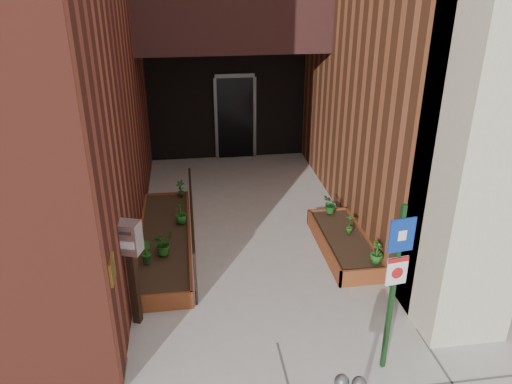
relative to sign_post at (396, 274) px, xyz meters
name	(u,v)px	position (x,y,z in m)	size (l,w,h in m)	color
ground	(277,343)	(-1.26, 0.62, -1.42)	(80.00, 80.00, 0.00)	#9E9991
planter_left	(165,242)	(-2.81, 3.32, -1.28)	(0.90, 3.60, 0.30)	brown
planter_right	(343,244)	(0.34, 2.82, -1.28)	(0.80, 2.20, 0.30)	brown
handrail	(192,211)	(-2.31, 3.27, -0.67)	(0.04, 3.34, 0.90)	black
sign_post	(396,274)	(0.00, 0.00, 0.00)	(0.31, 0.09, 2.30)	#133616
payment_dropbox	(130,252)	(-3.16, 1.35, -0.25)	(0.38, 0.33, 1.61)	black
shrub_left_a	(163,243)	(-2.81, 2.68, -0.92)	(0.36, 0.36, 0.40)	#205618
shrub_left_b	(146,252)	(-3.08, 2.46, -0.94)	(0.20, 0.20, 0.35)	#1C5719
shrub_left_c	(181,213)	(-2.51, 3.73, -0.92)	(0.22, 0.22, 0.39)	#1C611B
shrub_left_d	(181,188)	(-2.51, 4.92, -0.95)	(0.18, 0.18, 0.34)	#1A5418
shrub_right_a	(377,252)	(0.59, 1.92, -0.93)	(0.21, 0.21, 0.38)	#1D5718
shrub_right_b	(350,224)	(0.46, 2.90, -0.93)	(0.20, 0.20, 0.37)	#2A611B
shrub_right_c	(331,205)	(0.34, 3.72, -0.95)	(0.31, 0.31, 0.34)	#175219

